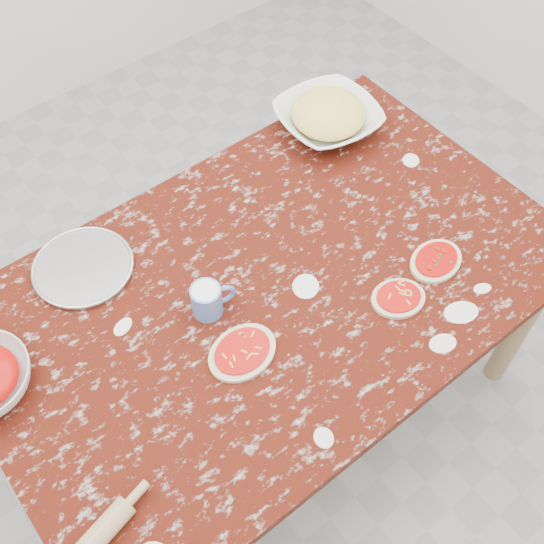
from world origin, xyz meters
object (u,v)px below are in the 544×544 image
at_px(worktable, 272,300).
at_px(pizza_tray, 83,268).
at_px(cheese_bowl, 328,119).
at_px(flour_mug, 208,300).

relative_size(worktable, pizza_tray, 5.87).
height_order(worktable, cheese_bowl, cheese_bowl).
bearing_deg(worktable, cheese_bowl, 35.54).
xyz_separation_m(pizza_tray, flour_mug, (0.20, -0.32, 0.04)).
distance_m(pizza_tray, cheese_bowl, 0.90).
bearing_deg(flour_mug, worktable, -10.32).
xyz_separation_m(cheese_bowl, flour_mug, (-0.70, -0.34, 0.01)).
relative_size(worktable, flour_mug, 13.30).
xyz_separation_m(worktable, pizza_tray, (-0.38, 0.36, 0.09)).
bearing_deg(flour_mug, pizza_tray, 121.07).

